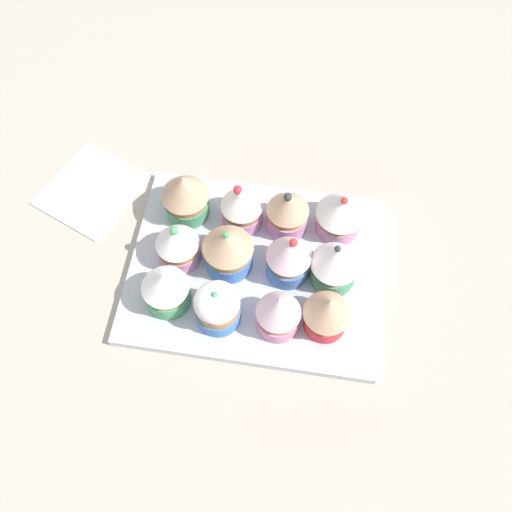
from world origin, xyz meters
The scene contains 15 objects.
ground_plane centered at (0.00, 0.00, -1.50)cm, with size 180.00×180.00×3.00cm, color #B2A899.
baking_tray centered at (0.00, 0.00, 0.60)cm, with size 32.89×26.01×1.20cm.
cupcake_0 centered at (-9.99, -7.66, 5.05)cm, with size 6.47×6.47×7.68cm.
cupcake_1 centered at (-3.16, -6.80, 4.99)cm, with size 5.58×5.58×7.80cm.
cupcake_2 centered at (2.93, -6.81, 4.84)cm, with size 5.63×5.63×7.56cm.
cupcake_3 centered at (10.51, -7.03, 5.36)cm, with size 6.40×6.40×7.94cm.
cupcake_4 centered at (-9.96, -0.07, 5.16)cm, with size 6.20×6.20×7.93cm.
cupcake_5 centered at (-4.14, 0.49, 5.17)cm, with size 5.76×5.76×8.14cm.
cupcake_6 centered at (3.55, 0.40, 5.07)cm, with size 6.51×6.51×7.80cm.
cupcake_7 centered at (10.10, -0.41, 4.66)cm, with size 5.63×5.63×7.25cm.
cupcake_8 centered at (-9.61, 6.67, 4.89)cm, with size 5.88×5.88×6.97cm.
cupcake_9 centered at (-3.85, 7.47, 4.98)cm, with size 5.49×5.49×7.42cm.
cupcake_10 centered at (3.54, 7.68, 4.37)cm, with size 5.61×5.61×6.58cm.
cupcake_11 centered at (10.21, 6.34, 4.61)cm, with size 5.93×5.93×6.66cm.
napkin centered at (25.23, -9.21, 0.30)cm, with size 11.85×12.72×0.60cm, color white.
Camera 1 is at (-5.38, 35.37, 70.45)cm, focal length 41.78 mm.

